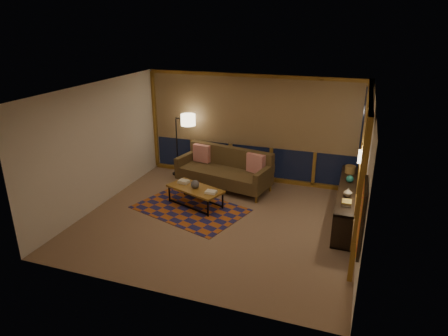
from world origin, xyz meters
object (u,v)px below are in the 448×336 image
(bookshelf, at_px, (347,203))
(coffee_table, at_px, (196,197))
(sofa, at_px, (224,170))
(floor_lamp, at_px, (177,144))

(bookshelf, bearing_deg, coffee_table, -171.06)
(coffee_table, distance_m, bookshelf, 3.25)
(bookshelf, bearing_deg, sofa, 167.47)
(sofa, distance_m, coffee_table, 1.22)
(coffee_table, distance_m, floor_lamp, 2.12)
(sofa, distance_m, floor_lamp, 1.58)
(sofa, distance_m, bookshelf, 3.03)
(sofa, relative_size, bookshelf, 0.84)
(sofa, bearing_deg, floor_lamp, 173.75)
(coffee_table, bearing_deg, sofa, 97.55)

